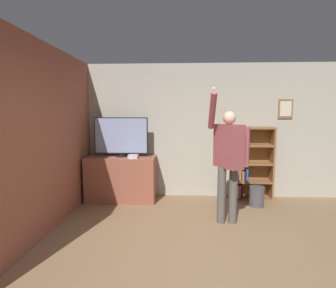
# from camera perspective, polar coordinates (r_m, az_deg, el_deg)

# --- Properties ---
(ground_plane) EXTENTS (14.00, 14.00, 0.00)m
(ground_plane) POSITION_cam_1_polar(r_m,az_deg,el_deg) (3.09, 8.63, -26.99)
(ground_plane) COLOR #846647
(wall_back) EXTENTS (6.35, 0.09, 2.70)m
(wall_back) POSITION_cam_1_polar(r_m,az_deg,el_deg) (5.39, 5.89, 2.83)
(wall_back) COLOR #B2AD9E
(wall_back) RESTS_ON ground_plane
(wall_side_brick) EXTENTS (0.06, 4.38, 2.70)m
(wall_side_brick) POSITION_cam_1_polar(r_m,az_deg,el_deg) (4.40, -23.05, 1.46)
(wall_side_brick) COLOR #93513D
(wall_side_brick) RESTS_ON ground_plane
(tv_ledge) EXTENTS (1.33, 0.60, 0.86)m
(tv_ledge) POSITION_cam_1_polar(r_m,az_deg,el_deg) (5.29, -10.06, -7.39)
(tv_ledge) COLOR #93513D
(tv_ledge) RESTS_ON ground_plane
(television) EXTENTS (1.05, 0.22, 0.77)m
(television) POSITION_cam_1_polar(r_m,az_deg,el_deg) (5.19, -10.17, 1.61)
(television) COLOR black
(television) RESTS_ON tv_ledge
(game_console) EXTENTS (0.18, 0.17, 0.07)m
(game_console) POSITION_cam_1_polar(r_m,az_deg,el_deg) (5.00, -7.58, -2.71)
(game_console) COLOR silver
(game_console) RESTS_ON tv_ledge
(remote_loose) EXTENTS (0.05, 0.14, 0.02)m
(remote_loose) POSITION_cam_1_polar(r_m,az_deg,el_deg) (4.95, -7.85, -3.08)
(remote_loose) COLOR white
(remote_loose) RESTS_ON tv_ledge
(bookshelf) EXTENTS (0.76, 0.28, 1.44)m
(bookshelf) POSITION_cam_1_polar(r_m,az_deg,el_deg) (5.46, 17.31, -4.00)
(bookshelf) COLOR brown
(bookshelf) RESTS_ON ground_plane
(person) EXTENTS (0.63, 0.60, 2.08)m
(person) POSITION_cam_1_polar(r_m,az_deg,el_deg) (4.11, 13.01, -2.45)
(person) COLOR #56514C
(person) RESTS_ON ground_plane
(waste_bin) EXTENTS (0.27, 0.27, 0.36)m
(waste_bin) POSITION_cam_1_polar(r_m,az_deg,el_deg) (5.20, 18.76, -10.75)
(waste_bin) COLOR #4C4C51
(waste_bin) RESTS_ON ground_plane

